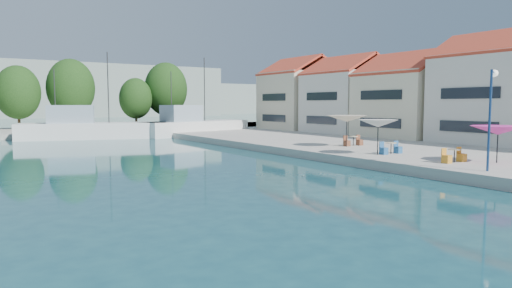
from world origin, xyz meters
TOP-DOWN VIEW (x-y plane):
  - quay_right at (22.00, 30.00)m, footprint 32.00×92.00m
  - quay_far at (-8.00, 67.00)m, footprint 90.00×16.00m
  - hill_east at (40.00, 180.00)m, footprint 140.00×40.00m
  - building_03 at (24.00, 24.00)m, footprint 8.40×8.80m
  - building_04 at (24.00, 33.00)m, footprint 9.00×8.80m
  - building_05 at (24.00, 42.00)m, footprint 8.40×8.80m
  - building_06 at (24.00, 51.00)m, footprint 9.00×8.80m
  - trawler_03 at (-2.29, 55.75)m, footprint 16.56×8.17m
  - trawler_04 at (9.95, 54.69)m, footprint 15.28×7.27m
  - tree_05 at (-8.13, 70.16)m, footprint 5.69×5.69m
  - tree_06 at (-1.39, 70.87)m, footprint 6.55×6.55m
  - tree_07 at (7.58, 69.83)m, footprint 4.88×4.88m
  - tree_08 at (12.49, 70.07)m, footprint 6.61×6.61m
  - umbrella_pink at (10.87, 16.41)m, footprint 3.01×3.01m
  - umbrella_white at (8.44, 23.01)m, footprint 2.59×2.59m
  - umbrella_cream at (10.68, 28.24)m, footprint 3.13×3.13m
  - cafe_table_01 at (9.07, 17.86)m, footprint 1.82×0.70m
  - cafe_table_02 at (9.55, 22.84)m, footprint 1.82×0.70m
  - cafe_table_03 at (11.75, 28.56)m, footprint 1.82×0.70m
  - street_lamp at (7.70, 15.03)m, footprint 0.98×0.53m

SIDE VIEW (x-z plane):
  - quay_right at x=22.00m, z-range 0.00..0.60m
  - quay_far at x=-8.00m, z-range 0.00..0.60m
  - cafe_table_01 at x=9.07m, z-range 0.51..1.27m
  - cafe_table_02 at x=9.55m, z-range 0.51..1.27m
  - cafe_table_03 at x=11.75m, z-range 0.51..1.27m
  - trawler_03 at x=-2.29m, z-range -4.03..6.17m
  - trawler_04 at x=9.95m, z-range -4.03..6.17m
  - umbrella_pink at x=10.87m, z-range 1.40..3.50m
  - umbrella_white at x=8.44m, z-range 1.50..3.81m
  - umbrella_cream at x=10.68m, z-range 1.57..4.02m
  - street_lamp at x=7.70m, z-range 1.57..6.60m
  - tree_07 at x=7.58m, z-range 1.16..8.39m
  - building_04 at x=24.00m, z-range 0.42..9.62m
  - building_05 at x=24.00m, z-range 0.41..10.11m
  - tree_05 at x=-8.13m, z-range 1.25..9.66m
  - building_06 at x=24.00m, z-range 0.40..10.60m
  - building_03 at x=24.00m, z-range 0.40..10.60m
  - hill_east at x=40.00m, z-range 0.00..12.00m
  - tree_06 at x=-1.39m, z-range 1.35..11.04m
  - tree_08 at x=12.49m, z-range 1.36..11.14m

